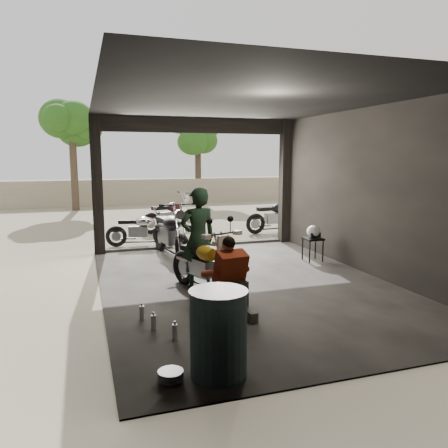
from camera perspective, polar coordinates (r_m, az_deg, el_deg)
ground at (r=7.91m, az=2.83°, el=-7.90°), size 80.00×80.00×0.00m
garage at (r=8.15m, az=1.53°, el=1.79°), size 7.00×7.13×3.20m
boundary_wall at (r=21.32m, az=-10.70°, el=4.15°), size 18.00×0.30×1.20m
tree_left at (r=19.65m, az=-19.34°, el=13.32°), size 2.20×2.20×5.60m
tree_right at (r=21.82m, az=-3.45°, el=12.17°), size 2.20×2.20×5.00m
main_bike at (r=7.30m, az=-2.69°, el=-4.81°), size 1.21×1.80×1.11m
left_bike at (r=9.91m, az=-7.03°, el=-0.71°), size 1.04×2.00×1.29m
outside_bike_a at (r=11.31m, az=-10.95°, el=-0.35°), size 1.58×0.87×1.01m
outside_bike_b at (r=13.37m, az=-6.94°, el=1.54°), size 1.91×1.33×1.20m
outside_bike_c at (r=13.19m, az=6.78°, el=1.37°), size 1.78×0.87×1.16m
rider at (r=7.51m, az=-3.41°, el=-1.90°), size 0.70×0.51×1.76m
mechanic at (r=6.20m, az=1.35°, el=-7.29°), size 0.66×0.84×1.11m
stool at (r=9.66m, az=11.53°, el=-2.22°), size 0.38×0.38×0.53m
helmet at (r=9.64m, az=11.59°, el=-0.97°), size 0.35×0.36×0.27m
oil_drum at (r=4.64m, az=-0.72°, el=-14.21°), size 0.77×0.77×0.92m
sign_post at (r=13.43m, az=9.53°, el=4.99°), size 0.71×0.08×2.12m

